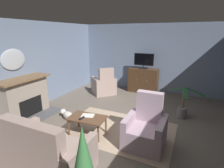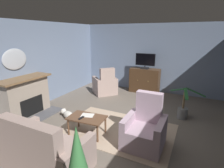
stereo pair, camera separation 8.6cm
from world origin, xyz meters
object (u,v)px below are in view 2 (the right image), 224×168
at_px(fireplace, 26,98).
at_px(cat, 68,114).
at_px(sofa_floral, 44,151).
at_px(tv_remote, 81,118).
at_px(armchair_beside_cabinet, 145,130).
at_px(folded_newspaper, 87,115).
at_px(coffee_table, 87,119).
at_px(television, 145,61).
at_px(armchair_in_far_corner, 105,85).
at_px(wall_mirror_oval, 15,59).
at_px(potted_plant_tall_palm_by_window, 183,110).
at_px(tv_cabinet, 145,81).

xyz_separation_m(fireplace, cat, (1.19, 0.35, -0.43)).
bearing_deg(cat, sofa_floral, -61.63).
xyz_separation_m(tv_remote, armchair_beside_cabinet, (1.43, 0.30, -0.10)).
xyz_separation_m(folded_newspaper, sofa_floral, (-0.01, -1.35, -0.11)).
bearing_deg(coffee_table, television, 85.07).
distance_m(armchair_in_far_corner, cat, 2.40).
bearing_deg(cat, wall_mirror_oval, -166.17).
relative_size(fireplace, tv_remote, 8.99).
relative_size(tv_remote, potted_plant_tall_palm_by_window, 0.18).
relative_size(armchair_in_far_corner, armchair_beside_cabinet, 1.04).
bearing_deg(cat, folded_newspaper, -21.18).
relative_size(fireplace, wall_mirror_oval, 2.05).
bearing_deg(cat, television, 68.18).
xyz_separation_m(television, coffee_table, (-0.32, -3.66, -0.92)).
xyz_separation_m(folded_newspaper, potted_plant_tall_palm_by_window, (2.01, 1.81, -0.20)).
distance_m(folded_newspaper, potted_plant_tall_palm_by_window, 2.71).
bearing_deg(cat, potted_plant_tall_palm_by_window, 26.14).
distance_m(wall_mirror_oval, folded_newspaper, 2.66).
distance_m(fireplace, television, 4.40).
bearing_deg(wall_mirror_oval, potted_plant_tall_palm_by_window, 22.32).
xyz_separation_m(coffee_table, armchair_in_far_corner, (-1.04, 2.84, -0.05)).
bearing_deg(folded_newspaper, cat, 142.02).
xyz_separation_m(tv_cabinet, coffee_table, (-0.32, -3.71, -0.08)).
distance_m(tv_cabinet, television, 0.84).
relative_size(tv_remote, armchair_in_far_corner, 0.14).
bearing_deg(tv_cabinet, tv_remote, -95.90).
height_order(folded_newspaper, armchair_beside_cabinet, armchair_beside_cabinet).
bearing_deg(armchair_beside_cabinet, television, 106.60).
relative_size(television, armchair_beside_cabinet, 0.68).
height_order(tv_cabinet, television, television).
height_order(sofa_floral, armchair_beside_cabinet, armchair_beside_cabinet).
relative_size(wall_mirror_oval, coffee_table, 0.83).
relative_size(tv_remote, folded_newspaper, 0.57).
height_order(fireplace, coffee_table, fireplace).
xyz_separation_m(tv_remote, armchair_in_far_corner, (-0.96, 2.95, -0.12)).
bearing_deg(wall_mirror_oval, fireplace, -0.00).
height_order(wall_mirror_oval, television, wall_mirror_oval).
relative_size(wall_mirror_oval, tv_remote, 4.39).
xyz_separation_m(sofa_floral, cat, (-0.93, 1.72, -0.23)).
xyz_separation_m(sofa_floral, armchair_beside_cabinet, (1.39, 1.45, 0.01)).
height_order(folded_newspaper, armchair_in_far_corner, armchair_in_far_corner).
distance_m(fireplace, coffee_table, 2.17).
distance_m(tv_cabinet, armchair_beside_cabinet, 3.67).
height_order(armchair_in_far_corner, cat, armchair_in_far_corner).
height_order(tv_cabinet, potted_plant_tall_palm_by_window, tv_cabinet).
bearing_deg(sofa_floral, folded_newspaper, 89.72).
bearing_deg(coffee_table, tv_cabinet, 85.14).
bearing_deg(television, armchair_beside_cabinet, -73.40).
bearing_deg(coffee_table, tv_remote, -125.74).
distance_m(wall_mirror_oval, television, 4.50).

